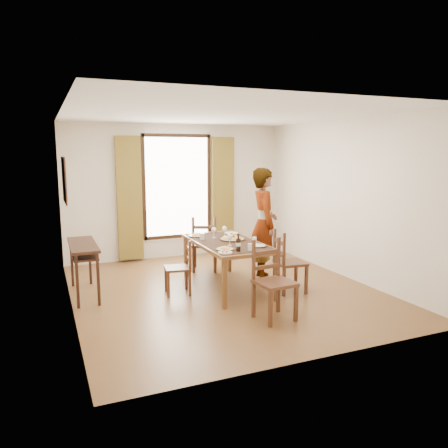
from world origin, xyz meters
name	(u,v)px	position (x,y,z in m)	size (l,w,h in m)	color
ground	(224,290)	(0.00, 0.00, 0.00)	(5.00, 5.00, 0.00)	#4B3617
room_shell	(220,192)	(0.00, 0.13, 1.54)	(4.60, 5.10, 2.74)	silver
console_table	(83,251)	(-2.03, 0.60, 0.68)	(0.38, 1.20, 0.80)	black
dining_table	(227,245)	(0.10, 0.11, 0.69)	(0.94, 1.84, 0.76)	brown
chair_west	(179,268)	(-0.68, 0.12, 0.40)	(0.43, 0.43, 0.85)	#53341B
chair_north	(204,245)	(0.12, 1.21, 0.47)	(0.59, 0.59, 1.01)	#53341B
chair_south	(273,283)	(0.14, -1.32, 0.48)	(0.50, 0.50, 1.03)	#53341B
chair_east	(288,263)	(0.89, -0.45, 0.45)	(0.48, 0.48, 0.97)	#53341B
man	(264,224)	(0.88, 0.35, 0.94)	(0.60, 0.78, 1.89)	gray
plate_sw	(225,248)	(-0.17, -0.44, 0.78)	(0.27, 0.27, 0.05)	silver
plate_se	(258,245)	(0.38, -0.41, 0.78)	(0.27, 0.27, 0.05)	silver
plate_nw	(196,235)	(-0.21, 0.69, 0.78)	(0.27, 0.27, 0.05)	silver
plate_ne	(231,232)	(0.41, 0.67, 0.78)	(0.27, 0.27, 0.05)	silver
pasta_platter	(232,237)	(0.22, 0.18, 0.81)	(0.40, 0.40, 0.10)	#B15816
caprese_plate	(225,252)	(-0.24, -0.62, 0.78)	(0.20, 0.20, 0.04)	silver
wine_glass_a	(230,240)	(0.01, -0.22, 0.85)	(0.08, 0.08, 0.18)	white
wine_glass_b	(225,232)	(0.20, 0.45, 0.85)	(0.08, 0.08, 0.18)	white
wine_glass_c	(214,232)	(0.01, 0.45, 0.85)	(0.08, 0.08, 0.18)	white
tumbler_a	(254,240)	(0.43, -0.20, 0.81)	(0.07, 0.07, 0.10)	silver
tumbler_b	(202,236)	(-0.20, 0.41, 0.81)	(0.07, 0.07, 0.10)	silver
tumbler_c	(250,247)	(0.15, -0.62, 0.81)	(0.07, 0.07, 0.10)	silver
wine_bottle	(238,243)	(-0.02, -0.58, 0.88)	(0.07, 0.07, 0.25)	black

